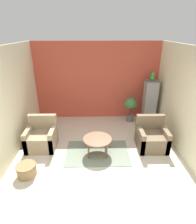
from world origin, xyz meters
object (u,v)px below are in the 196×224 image
at_px(parrot, 153,77).
at_px(wicker_basket, 26,170).
at_px(armchair_right, 151,138).
at_px(potted_plant, 130,106).
at_px(birdcage, 150,102).
at_px(coffee_table, 97,140).
at_px(armchair_left, 42,138).

relative_size(parrot, wicker_basket, 0.64).
relative_size(armchair_right, potted_plant, 0.97).
relative_size(birdcage, potted_plant, 1.69).
bearing_deg(armchair_right, wicker_basket, -161.29).
bearing_deg(wicker_basket, coffee_table, 26.35).
bearing_deg(armchair_right, potted_plant, 100.53).
relative_size(armchair_left, wicker_basket, 1.93).
bearing_deg(coffee_table, parrot, 45.03).
bearing_deg(birdcage, armchair_right, -101.92).
distance_m(armchair_left, armchair_right, 3.03).
height_order(coffee_table, armchair_left, armchair_left).
height_order(armchair_right, birdcage, birdcage).
distance_m(coffee_table, parrot, 2.85).
xyz_separation_m(parrot, wicker_basket, (-3.43, -2.62, -1.47)).
xyz_separation_m(coffee_table, parrot, (1.82, 1.83, 1.22)).
bearing_deg(birdcage, coffee_table, -135.01).
bearing_deg(parrot, potted_plant, 174.55).
bearing_deg(armchair_right, birdcage, 78.08).
relative_size(armchair_left, armchair_right, 1.00).
height_order(birdcage, parrot, parrot).
bearing_deg(birdcage, parrot, 90.00).
relative_size(armchair_left, parrot, 3.00).
height_order(parrot, potted_plant, parrot).
distance_m(armchair_left, birdcage, 3.70).
relative_size(armchair_right, birdcage, 0.57).
xyz_separation_m(armchair_left, birdcage, (3.36, 1.48, 0.45)).
height_order(armchair_left, potted_plant, potted_plant).
bearing_deg(wicker_basket, armchair_right, 18.71).
distance_m(armchair_right, wicker_basket, 3.27).
bearing_deg(birdcage, wicker_basket, -142.63).
xyz_separation_m(armchair_right, wicker_basket, (-3.10, -1.05, -0.14)).
bearing_deg(wicker_basket, potted_plant, 43.83).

